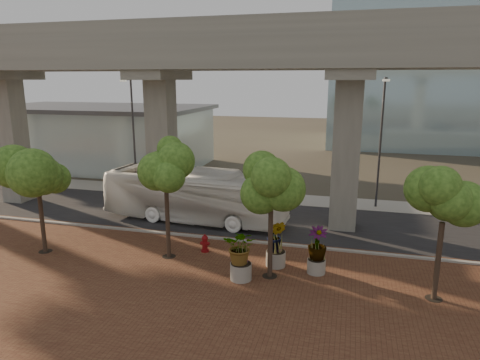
# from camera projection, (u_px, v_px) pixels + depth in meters

# --- Properties ---
(ground) EXTENTS (160.00, 160.00, 0.00)m
(ground) POSITION_uv_depth(u_px,v_px,m) (241.00, 230.00, 26.33)
(ground) COLOR #3A352A
(ground) RESTS_ON ground
(brick_plaza) EXTENTS (70.00, 13.00, 0.06)m
(brick_plaza) POSITION_uv_depth(u_px,v_px,m) (195.00, 289.00, 18.79)
(brick_plaza) COLOR brown
(brick_plaza) RESTS_ON ground
(asphalt_road) EXTENTS (90.00, 8.00, 0.04)m
(asphalt_road) POSITION_uv_depth(u_px,v_px,m) (249.00, 219.00, 28.20)
(asphalt_road) COLOR black
(asphalt_road) RESTS_ON ground
(curb_strip) EXTENTS (70.00, 0.25, 0.16)m
(curb_strip) POSITION_uv_depth(u_px,v_px,m) (232.00, 240.00, 24.43)
(curb_strip) COLOR gray
(curb_strip) RESTS_ON ground
(far_sidewalk) EXTENTS (90.00, 3.00, 0.06)m
(far_sidewalk) POSITION_uv_depth(u_px,v_px,m) (265.00, 198.00, 33.38)
(far_sidewalk) COLOR gray
(far_sidewalk) RESTS_ON ground
(transit_viaduct) EXTENTS (72.00, 5.60, 12.40)m
(transit_viaduct) POSITION_uv_depth(u_px,v_px,m) (249.00, 108.00, 26.53)
(transit_viaduct) COLOR gray
(transit_viaduct) RESTS_ON ground
(station_pavilion) EXTENTS (23.00, 13.00, 6.30)m
(station_pavilion) POSITION_uv_depth(u_px,v_px,m) (98.00, 135.00, 45.61)
(station_pavilion) COLOR #B0C6CA
(station_pavilion) RESTS_ON ground
(transit_bus) EXTENTS (12.31, 3.91, 3.37)m
(transit_bus) POSITION_uv_depth(u_px,v_px,m) (194.00, 196.00, 27.61)
(transit_bus) COLOR white
(transit_bus) RESTS_ON ground
(fire_hydrant) EXTENTS (0.48, 0.43, 0.96)m
(fire_hydrant) POSITION_uv_depth(u_px,v_px,m) (205.00, 243.00, 22.77)
(fire_hydrant) COLOR maroon
(fire_hydrant) RESTS_ON ground
(planter_front) EXTENTS (2.21, 2.21, 2.43)m
(planter_front) POSITION_uv_depth(u_px,v_px,m) (241.00, 249.00, 19.37)
(planter_front) COLOR gray
(planter_front) RESTS_ON ground
(planter_right) EXTENTS (2.13, 2.13, 2.28)m
(planter_right) POSITION_uv_depth(u_px,v_px,m) (317.00, 245.00, 20.04)
(planter_right) COLOR #A19C92
(planter_right) RESTS_ON ground
(planter_left) EXTENTS (2.14, 2.14, 2.36)m
(planter_left) POSITION_uv_depth(u_px,v_px,m) (276.00, 238.00, 20.79)
(planter_left) COLOR #A09991
(planter_left) RESTS_ON ground
(street_tree_far_west) EXTENTS (3.70, 3.70, 6.18)m
(street_tree_far_west) POSITION_uv_depth(u_px,v_px,m) (36.00, 170.00, 21.85)
(street_tree_far_west) COLOR #463428
(street_tree_far_west) RESTS_ON ground
(street_tree_near_west) EXTENTS (3.15, 3.15, 6.27)m
(street_tree_near_west) POSITION_uv_depth(u_px,v_px,m) (165.00, 166.00, 21.12)
(street_tree_near_west) COLOR #463428
(street_tree_near_west) RESTS_ON ground
(street_tree_near_east) EXTENTS (3.41, 3.41, 5.96)m
(street_tree_near_east) POSITION_uv_depth(u_px,v_px,m) (271.00, 185.00, 19.00)
(street_tree_near_east) COLOR #463428
(street_tree_near_east) RESTS_ON ground
(street_tree_far_east) EXTENTS (3.03, 3.03, 5.64)m
(street_tree_far_east) POSITION_uv_depth(u_px,v_px,m) (445.00, 202.00, 16.98)
(street_tree_far_east) COLOR #463428
(street_tree_far_east) RESTS_ON ground
(streetlamp_west) EXTENTS (0.45, 1.32, 9.09)m
(streetlamp_west) POSITION_uv_depth(u_px,v_px,m) (133.00, 128.00, 33.89)
(streetlamp_west) COLOR #323137
(streetlamp_west) RESTS_ON ground
(streetlamp_east) EXTENTS (0.45, 1.32, 9.13)m
(streetlamp_east) POSITION_uv_depth(u_px,v_px,m) (381.00, 134.00, 29.67)
(streetlamp_east) COLOR #2D2E32
(streetlamp_east) RESTS_ON ground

